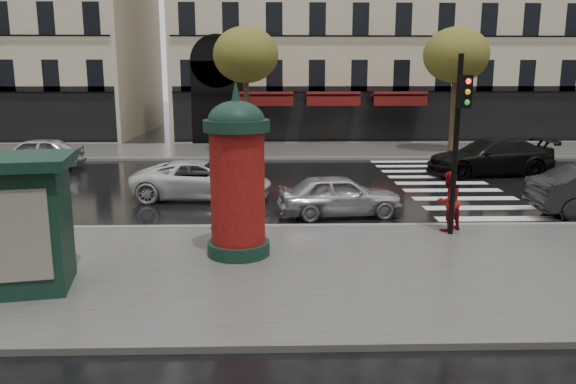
{
  "coord_description": "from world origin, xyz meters",
  "views": [
    {
      "loc": [
        -0.63,
        -11.91,
        4.18
      ],
      "look_at": [
        -0.26,
        1.5,
        1.37
      ],
      "focal_mm": 35.0,
      "sensor_mm": 36.0,
      "label": 1
    }
  ],
  "objects_px": {
    "car_silver": "(340,195)",
    "morris_column": "(237,173)",
    "man_burgundy": "(232,214)",
    "car_white": "(202,180)",
    "traffic_light": "(459,128)",
    "woman_umbrella": "(242,195)",
    "car_far_silver": "(34,154)",
    "woman_red": "(448,201)",
    "car_black": "(490,157)",
    "newsstand": "(16,222)"
  },
  "relations": [
    {
      "from": "car_silver",
      "to": "morris_column",
      "type": "bearing_deg",
      "value": 139.02
    },
    {
      "from": "man_burgundy",
      "to": "car_white",
      "type": "bearing_deg",
      "value": -106.93
    },
    {
      "from": "man_burgundy",
      "to": "traffic_light",
      "type": "height_order",
      "value": "traffic_light"
    },
    {
      "from": "woman_umbrella",
      "to": "car_far_silver",
      "type": "bearing_deg",
      "value": 128.56
    },
    {
      "from": "traffic_light",
      "to": "car_silver",
      "type": "xyz_separation_m",
      "value": [
        -2.64,
        2.54,
        -2.26
      ]
    },
    {
      "from": "woman_red",
      "to": "traffic_light",
      "type": "height_order",
      "value": "traffic_light"
    },
    {
      "from": "man_burgundy",
      "to": "car_white",
      "type": "distance_m",
      "value": 6.76
    },
    {
      "from": "woman_red",
      "to": "man_burgundy",
      "type": "height_order",
      "value": "man_burgundy"
    },
    {
      "from": "woman_umbrella",
      "to": "car_far_silver",
      "type": "xyz_separation_m",
      "value": [
        -9.95,
        12.49,
        -0.71
      ]
    },
    {
      "from": "man_burgundy",
      "to": "car_silver",
      "type": "distance_m",
      "value": 5.01
    },
    {
      "from": "woman_umbrella",
      "to": "car_black",
      "type": "relative_size",
      "value": 0.38
    },
    {
      "from": "man_burgundy",
      "to": "traffic_light",
      "type": "distance_m",
      "value": 6.06
    },
    {
      "from": "car_white",
      "to": "woman_red",
      "type": "bearing_deg",
      "value": -120.56
    },
    {
      "from": "car_black",
      "to": "car_silver",
      "type": "bearing_deg",
      "value": -52.69
    },
    {
      "from": "newsstand",
      "to": "car_black",
      "type": "height_order",
      "value": "newsstand"
    },
    {
      "from": "morris_column",
      "to": "newsstand",
      "type": "xyz_separation_m",
      "value": [
        -4.09,
        -1.97,
        -0.57
      ]
    },
    {
      "from": "woman_umbrella",
      "to": "car_white",
      "type": "distance_m",
      "value": 6.51
    },
    {
      "from": "woman_umbrella",
      "to": "man_burgundy",
      "type": "xyz_separation_m",
      "value": [
        -0.21,
        -0.35,
        -0.35
      ]
    },
    {
      "from": "woman_umbrella",
      "to": "car_black",
      "type": "xyz_separation_m",
      "value": [
        9.95,
        10.61,
        -0.67
      ]
    },
    {
      "from": "morris_column",
      "to": "car_white",
      "type": "relative_size",
      "value": 0.84
    },
    {
      "from": "woman_umbrella",
      "to": "car_silver",
      "type": "distance_m",
      "value": 4.66
    },
    {
      "from": "woman_umbrella",
      "to": "man_burgundy",
      "type": "distance_m",
      "value": 0.54
    },
    {
      "from": "morris_column",
      "to": "car_white",
      "type": "distance_m",
      "value": 6.9
    },
    {
      "from": "traffic_light",
      "to": "car_black",
      "type": "bearing_deg",
      "value": 64.25
    },
    {
      "from": "man_burgundy",
      "to": "car_far_silver",
      "type": "bearing_deg",
      "value": -82.39
    },
    {
      "from": "traffic_light",
      "to": "car_white",
      "type": "distance_m",
      "value": 9.0
    },
    {
      "from": "morris_column",
      "to": "newsstand",
      "type": "bearing_deg",
      "value": -154.21
    },
    {
      "from": "man_burgundy",
      "to": "car_far_silver",
      "type": "xyz_separation_m",
      "value": [
        -9.74,
        12.83,
        -0.36
      ]
    },
    {
      "from": "car_silver",
      "to": "newsstand",
      "type": "bearing_deg",
      "value": 124.98
    },
    {
      "from": "morris_column",
      "to": "traffic_light",
      "type": "distance_m",
      "value": 5.71
    },
    {
      "from": "car_far_silver",
      "to": "woman_red",
      "type": "bearing_deg",
      "value": 53.44
    },
    {
      "from": "car_silver",
      "to": "car_far_silver",
      "type": "bearing_deg",
      "value": 49.28
    },
    {
      "from": "woman_red",
      "to": "car_white",
      "type": "relative_size",
      "value": 0.34
    },
    {
      "from": "woman_red",
      "to": "car_silver",
      "type": "relative_size",
      "value": 0.43
    },
    {
      "from": "man_burgundy",
      "to": "car_far_silver",
      "type": "relative_size",
      "value": 0.45
    },
    {
      "from": "traffic_light",
      "to": "newsstand",
      "type": "bearing_deg",
      "value": -160.11
    },
    {
      "from": "car_black",
      "to": "woman_umbrella",
      "type": "bearing_deg",
      "value": -49.72
    },
    {
      "from": "car_white",
      "to": "car_silver",
      "type": "bearing_deg",
      "value": -116.95
    },
    {
      "from": "car_black",
      "to": "traffic_light",
      "type": "bearing_deg",
      "value": -32.31
    },
    {
      "from": "man_burgundy",
      "to": "car_black",
      "type": "bearing_deg",
      "value": -162.44
    },
    {
      "from": "woman_red",
      "to": "traffic_light",
      "type": "bearing_deg",
      "value": 62.04
    },
    {
      "from": "man_burgundy",
      "to": "car_silver",
      "type": "relative_size",
      "value": 0.52
    },
    {
      "from": "morris_column",
      "to": "car_black",
      "type": "distance_m",
      "value": 14.88
    },
    {
      "from": "woman_umbrella",
      "to": "morris_column",
      "type": "height_order",
      "value": "morris_column"
    },
    {
      "from": "car_black",
      "to": "car_far_silver",
      "type": "xyz_separation_m",
      "value": [
        -19.9,
        1.88,
        -0.05
      ]
    },
    {
      "from": "car_black",
      "to": "man_burgundy",
      "type": "bearing_deg",
      "value": -49.4
    },
    {
      "from": "car_white",
      "to": "car_black",
      "type": "bearing_deg",
      "value": -66.4
    },
    {
      "from": "man_burgundy",
      "to": "morris_column",
      "type": "relative_size",
      "value": 0.49
    },
    {
      "from": "newsstand",
      "to": "car_silver",
      "type": "height_order",
      "value": "newsstand"
    },
    {
      "from": "woman_red",
      "to": "morris_column",
      "type": "distance_m",
      "value": 5.85
    }
  ]
}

